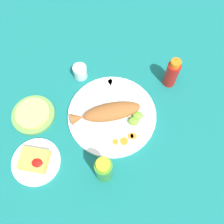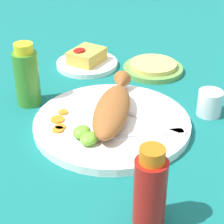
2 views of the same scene
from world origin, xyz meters
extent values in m
plane|color=#146B66|center=(0.00, 0.00, 0.00)|extent=(4.00, 4.00, 0.00)
cylinder|color=white|center=(0.00, 0.00, 0.01)|extent=(0.34, 0.34, 0.02)
ellipsoid|color=#935628|center=(0.00, 0.00, 0.04)|extent=(0.23, 0.15, 0.05)
cone|color=#935628|center=(-0.12, -0.05, 0.04)|extent=(0.06, 0.06, 0.04)
cube|color=silver|center=(-0.04, 0.03, 0.02)|extent=(0.02, 0.12, 0.00)
cube|color=silver|center=(-0.03, 0.12, 0.02)|extent=(0.02, 0.07, 0.00)
cube|color=silver|center=(0.04, 0.05, 0.02)|extent=(0.08, 0.09, 0.00)
cube|color=silver|center=(-0.01, 0.12, 0.02)|extent=(0.06, 0.07, 0.00)
cylinder|color=orange|center=(0.03, -0.11, 0.02)|extent=(0.02, 0.02, 0.00)
cylinder|color=orange|center=(0.06, -0.10, 0.02)|extent=(0.03, 0.03, 0.00)
cylinder|color=orange|center=(0.08, -0.08, 0.02)|extent=(0.02, 0.02, 0.00)
cylinder|color=orange|center=(0.09, -0.08, 0.02)|extent=(0.02, 0.02, 0.00)
ellipsoid|color=#6BB233|center=(0.09, -0.02, 0.03)|extent=(0.04, 0.03, 0.02)
ellipsoid|color=#6BB233|center=(0.10, 0.01, 0.03)|extent=(0.04, 0.03, 0.02)
cylinder|color=#B21914|center=(0.21, 0.19, 0.06)|extent=(0.05, 0.05, 0.12)
cylinder|color=orange|center=(0.21, 0.19, 0.13)|extent=(0.04, 0.04, 0.02)
cylinder|color=#3D8428|center=(0.01, -0.23, 0.06)|extent=(0.06, 0.06, 0.13)
cylinder|color=yellow|center=(0.01, -0.23, 0.14)|extent=(0.04, 0.04, 0.02)
cylinder|color=silver|center=(-0.16, 0.16, 0.03)|extent=(0.06, 0.06, 0.06)
cylinder|color=white|center=(-0.16, 0.16, 0.01)|extent=(0.05, 0.05, 0.03)
cylinder|color=white|center=(-0.24, -0.22, 0.01)|extent=(0.17, 0.17, 0.01)
cube|color=gold|center=(-0.24, -0.22, 0.03)|extent=(0.10, 0.08, 0.04)
ellipsoid|color=#AD140F|center=(-0.22, -0.24, 0.05)|extent=(0.04, 0.03, 0.01)
cylinder|color=#6B9E4C|center=(-0.30, -0.05, 0.01)|extent=(0.17, 0.17, 0.01)
cylinder|color=#E0C666|center=(-0.30, -0.05, 0.02)|extent=(0.13, 0.13, 0.01)
camera|label=1|loc=(0.07, -0.39, 0.89)|focal=40.00mm
camera|label=2|loc=(0.64, 0.38, 0.48)|focal=65.00mm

